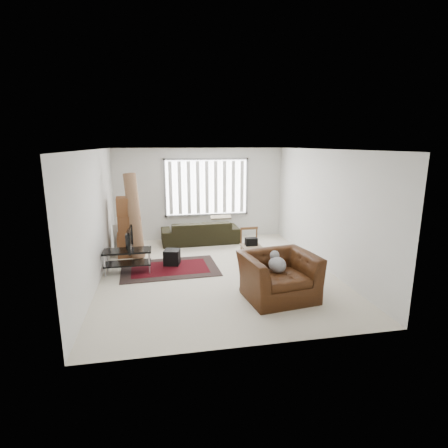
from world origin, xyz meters
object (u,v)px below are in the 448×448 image
(tv_stand, at_px, (128,256))
(side_chair, at_px, (251,244))
(sofa, at_px, (200,229))
(moving_boxes, at_px, (129,229))
(armchair, at_px, (279,273))

(tv_stand, height_order, side_chair, side_chair)
(sofa, bearing_deg, moving_boxes, 20.64)
(side_chair, distance_m, armchair, 1.96)
(sofa, distance_m, armchair, 4.08)
(tv_stand, xyz_separation_m, sofa, (1.88, 2.09, 0.05))
(tv_stand, bearing_deg, sofa, 48.13)
(moving_boxes, distance_m, armchair, 4.29)
(moving_boxes, height_order, side_chair, moving_boxes)
(moving_boxes, distance_m, sofa, 2.10)
(moving_boxes, height_order, armchair, moving_boxes)
(tv_stand, distance_m, sofa, 2.81)
(side_chair, relative_size, armchair, 0.59)
(moving_boxes, relative_size, armchair, 1.05)
(sofa, xyz_separation_m, armchair, (0.98, -3.96, 0.06))
(sofa, bearing_deg, side_chair, 113.84)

